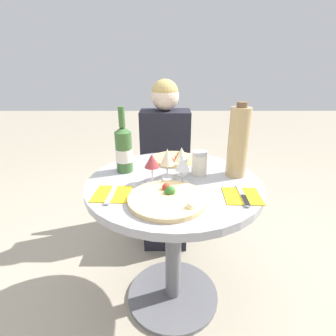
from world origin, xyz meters
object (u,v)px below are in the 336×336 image
object	(u,v)px
chair_behind_diner	(166,176)
seated_diner	(166,170)
dining_table	(174,215)
pizza_large	(168,199)
wine_bottle	(124,149)
tall_carafe	(239,142)

from	to	relation	value
chair_behind_diner	seated_diner	size ratio (longest dim) A/B	0.75
dining_table	chair_behind_diner	xyz separation A→B (m)	(-0.05, 0.77, -0.13)
pizza_large	wine_bottle	distance (m)	0.40
tall_carafe	chair_behind_diner	bearing A→B (deg)	116.50
chair_behind_diner	tall_carafe	world-z (taller)	tall_carafe
seated_diner	pizza_large	world-z (taller)	seated_diner
chair_behind_diner	wine_bottle	xyz separation A→B (m)	(-0.20, -0.66, 0.44)
dining_table	wine_bottle	size ratio (longest dim) A/B	2.53
dining_table	wine_bottle	xyz separation A→B (m)	(-0.25, 0.12, 0.31)
pizza_large	dining_table	bearing A→B (deg)	81.48
seated_diner	tall_carafe	size ratio (longest dim) A/B	3.24
chair_behind_diner	pizza_large	distance (m)	1.03
chair_behind_diner	pizza_large	bearing A→B (deg)	91.12
chair_behind_diner	tall_carafe	size ratio (longest dim) A/B	2.43
dining_table	seated_diner	xyz separation A→B (m)	(-0.05, 0.64, -0.02)
seated_diner	tall_carafe	bearing A→B (deg)	121.76
chair_behind_diner	pizza_large	size ratio (longest dim) A/B	2.71
dining_table	tall_carafe	world-z (taller)	tall_carafe
wine_bottle	tall_carafe	world-z (taller)	tall_carafe
dining_table	tall_carafe	bearing A→B (deg)	12.63
dining_table	seated_diner	world-z (taller)	seated_diner
wine_bottle	tall_carafe	xyz separation A→B (m)	(0.55, -0.05, 0.05)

